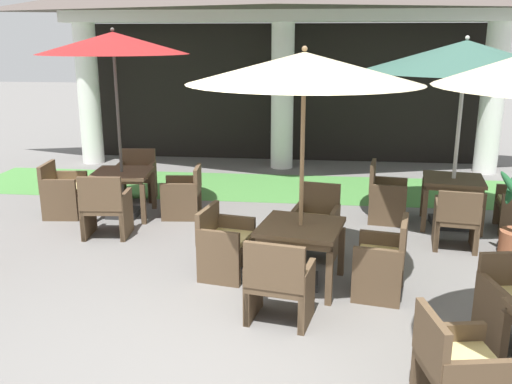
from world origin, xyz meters
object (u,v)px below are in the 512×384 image
patio_chair_mid_left_east (383,260)px  patio_chair_far_back_east (184,193)px  patio_table_mid_left (300,233)px  patio_chair_mid_left_south (279,284)px  patio_chair_far_back_north (137,177)px  patio_chair_mid_left_west (224,243)px  patio_chair_mid_left_north (316,224)px  patio_chair_far_back_south (106,208)px  patio_umbrella_mid_left (304,70)px  patio_chair_far_back_west (62,191)px  patio_table_mid_right (453,185)px  patio_chair_mid_right_south (456,220)px  patio_umbrella_far_back (113,46)px  patio_chair_mid_right_west (385,195)px  patio_chair_near_foreground_west (457,369)px  patio_table_far_back (122,178)px  patio_umbrella_mid_right (465,58)px

patio_chair_mid_left_east → patio_chair_far_back_east: (-2.83, 2.51, -0.03)m
patio_table_mid_left → patio_chair_mid_left_east: patio_chair_mid_left_east is taller
patio_chair_mid_left_south → patio_chair_far_back_east: bearing=129.1°
patio_chair_far_back_north → patio_chair_mid_left_west: bearing=118.8°
patio_chair_mid_left_north → patio_chair_far_back_south: bearing=3.5°
patio_umbrella_mid_left → patio_chair_far_back_south: (-2.79, 1.29, -2.00)m
patio_umbrella_mid_left → patio_chair_far_back_west: bearing=150.6°
patio_table_mid_left → patio_chair_far_back_west: (-3.84, 2.16, -0.22)m
patio_chair_mid_left_west → patio_table_mid_right: size_ratio=0.85×
patio_chair_mid_right_south → patio_umbrella_far_back: patio_umbrella_far_back is taller
patio_chair_mid_right_west → patio_chair_far_back_north: 4.25m
patio_chair_near_foreground_west → patio_chair_far_back_south: size_ratio=0.90×
patio_chair_far_back_east → patio_chair_far_back_west: 1.92m
patio_chair_mid_right_south → patio_chair_far_back_north: patio_chair_far_back_north is taller
patio_chair_far_back_north → patio_chair_mid_left_south: bearing=118.8°
patio_chair_mid_left_north → patio_chair_mid_left_east: bearing=135.1°
patio_table_mid_left → patio_chair_far_back_south: bearing=155.2°
patio_umbrella_mid_left → patio_table_mid_right: 3.65m
patio_chair_mid_left_east → patio_table_mid_right: (1.26, 2.51, 0.23)m
patio_chair_mid_right_south → patio_chair_far_back_south: size_ratio=0.91×
patio_table_mid_right → patio_table_far_back: patio_table_mid_right is taller
patio_chair_mid_left_north → patio_table_far_back: (-3.05, 1.34, 0.20)m
patio_chair_mid_left_south → patio_chair_far_back_north: (-2.80, 4.12, -0.00)m
patio_umbrella_mid_left → patio_chair_mid_left_north: 2.20m
patio_chair_far_back_west → patio_chair_mid_left_west: bearing=50.5°
patio_chair_mid_left_south → patio_chair_mid_right_west: 3.66m
patio_chair_mid_left_west → patio_chair_far_back_north: (-2.07, 3.04, -0.00)m
patio_chair_far_back_north → patio_chair_mid_right_west: bearing=164.7°
patio_chair_near_foreground_west → patio_table_mid_right: 4.61m
patio_umbrella_mid_right → patio_umbrella_far_back: 5.05m
patio_chair_near_foreground_west → patio_chair_mid_left_south: (-1.41, 1.27, 0.02)m
patio_umbrella_far_back → patio_chair_far_back_west: 2.42m
patio_table_mid_right → patio_chair_far_back_north: 5.22m
patio_table_mid_left → patio_chair_far_back_north: size_ratio=1.21×
patio_chair_near_foreground_west → patio_chair_mid_left_east: patio_chair_mid_left_east is taller
patio_chair_near_foreground_west → patio_chair_far_back_east: (-3.16, 4.52, -0.01)m
patio_chair_far_back_south → patio_table_mid_right: bearing=6.5°
patio_chair_mid_left_east → patio_chair_mid_left_south: bearing=135.0°
patio_umbrella_mid_left → patio_table_mid_right: size_ratio=2.75×
patio_chair_near_foreground_west → patio_table_mid_left: 2.51m
patio_table_far_back → patio_chair_far_back_west: size_ratio=1.12×
patio_chair_far_back_south → patio_chair_far_back_north: bearing=90.0°
patio_chair_mid_left_south → patio_umbrella_far_back: 4.72m
patio_umbrella_far_back → patio_chair_mid_right_south: bearing=-10.0°
patio_chair_mid_right_west → patio_chair_far_back_north: patio_chair_mid_right_west is taller
patio_chair_mid_left_east → patio_chair_mid_left_south: (-1.08, -0.74, -0.00)m
patio_chair_mid_left_west → patio_table_mid_right: (3.07, 2.16, 0.23)m
patio_chair_mid_left_east → patio_umbrella_mid_right: size_ratio=0.31×
patio_umbrella_mid_right → patio_chair_mid_right_south: patio_umbrella_mid_right is taller
patio_chair_mid_right_south → patio_chair_far_back_east: patio_chair_mid_right_south is taller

